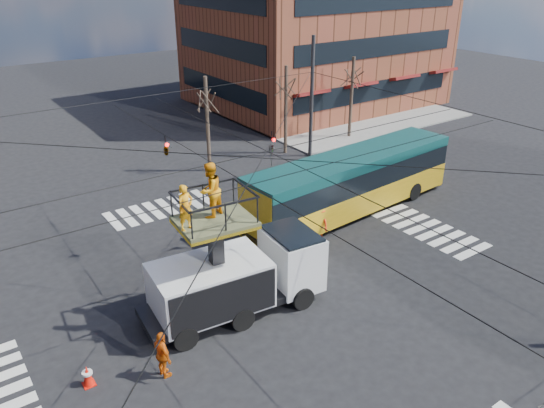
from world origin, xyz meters
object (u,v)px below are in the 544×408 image
Objects in this scene: flagger at (319,222)px; city_bus at (352,182)px; utility_truck at (237,264)px; traffic_cone at (88,375)px; worker_ground at (163,355)px.

city_bus is at bearing 106.04° from flagger.
traffic_cone is at bearing -167.74° from utility_truck.
worker_ground is 1.00× the size of flagger.
city_bus is 7.67× the size of worker_ground.
flagger is (6.27, 2.70, -1.15)m from utility_truck.
utility_truck is 10.33m from city_bus.
traffic_cone is 2.43m from worker_ground.
city_bus is 7.70× the size of flagger.
utility_truck is at bearing -69.91° from worker_ground.
utility_truck reaches higher than city_bus.
city_bus is at bearing 16.81° from traffic_cone.
traffic_cone is 12.77m from flagger.
traffic_cone is (-15.55, -4.70, -1.35)m from city_bus.
traffic_cone is 0.44× the size of flagger.
utility_truck reaches higher than flagger.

